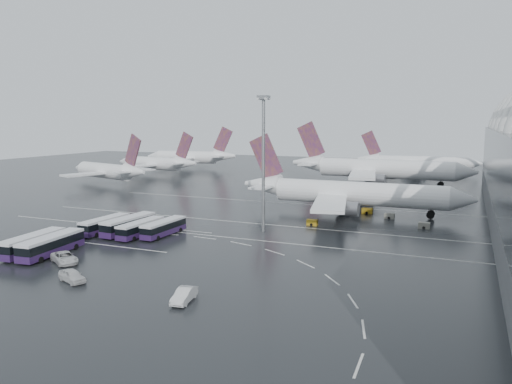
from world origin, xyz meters
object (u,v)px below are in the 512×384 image
at_px(bus_row_near_c, 141,228).
at_px(bus_row_far_a, 33,243).
at_px(jet_remote_far, 192,157).
at_px(gse_cart_belly_d, 424,225).
at_px(jet_remote_west, 109,171).
at_px(gse_cart_belly_e, 367,211).
at_px(airliner_gate_c, 416,163).
at_px(gse_cart_belly_c, 312,222).
at_px(bus_row_near_a, 105,225).
at_px(gse_cart_belly_b, 389,216).
at_px(bus_row_near_d, 164,227).
at_px(airliner_gate_b, 376,169).
at_px(jet_remote_mid, 158,164).
at_px(bus_row_near_b, 129,224).
at_px(van_curve_c, 184,295).
at_px(floodlight_mast, 263,147).
at_px(airliner_main, 348,194).
at_px(van_curve_a, 65,258).
at_px(bus_row_far_b, 51,245).
at_px(van_curve_b, 72,276).

xyz_separation_m(bus_row_near_c, bus_row_far_a, (-9.11, -17.56, 0.15)).
xyz_separation_m(jet_remote_far, gse_cart_belly_d, (112.00, -97.52, -4.40)).
distance_m(jet_remote_west, gse_cart_belly_e, 95.45).
bearing_deg(airliner_gate_c, gse_cart_belly_d, -88.84).
bearing_deg(gse_cart_belly_c, bus_row_far_a, -132.14).
bearing_deg(jet_remote_far, bus_row_near_a, 106.34).
bearing_deg(bus_row_near_c, gse_cart_belly_b, -47.58).
distance_m(bus_row_near_d, gse_cart_belly_d, 53.12).
distance_m(airliner_gate_c, gse_cart_belly_d, 114.79).
bearing_deg(bus_row_near_c, airliner_gate_b, -15.25).
xyz_separation_m(jet_remote_mid, gse_cart_belly_d, (109.79, -65.60, -3.97)).
xyz_separation_m(bus_row_near_b, bus_row_far_a, (-5.41, -18.67, -0.05)).
bearing_deg(airliner_gate_b, bus_row_near_a, -108.61).
relative_size(bus_row_near_b, bus_row_near_c, 1.12).
distance_m(van_curve_c, gse_cart_belly_c, 50.00).
bearing_deg(van_curve_c, floodlight_mast, 89.18).
distance_m(airliner_gate_c, jet_remote_mid, 108.50).
distance_m(airliner_gate_b, gse_cart_belly_d, 71.16).
xyz_separation_m(jet_remote_mid, bus_row_near_d, (63.81, -92.16, -2.99)).
height_order(airliner_main, airliner_gate_c, airliner_main).
bearing_deg(floodlight_mast, van_curve_a, -121.14).
bearing_deg(gse_cart_belly_c, gse_cart_belly_e, 65.62).
distance_m(bus_row_near_d, bus_row_far_a, 23.61).
bearing_deg(bus_row_near_c, airliner_gate_c, -13.50).
bearing_deg(bus_row_near_c, van_curve_a, -178.91).
height_order(bus_row_far_b, van_curve_a, bus_row_far_b).
distance_m(airliner_gate_c, bus_row_near_c, 147.56).
distance_m(van_curve_c, floodlight_mast, 43.94).
distance_m(van_curve_b, gse_cart_belly_c, 53.20).
xyz_separation_m(bus_row_far_b, van_curve_c, (31.38, -9.87, -0.95)).
bearing_deg(jet_remote_west, van_curve_c, 150.64).
height_order(bus_row_far_a, gse_cart_belly_c, bus_row_far_a).
distance_m(airliner_gate_b, jet_remote_mid, 88.25).
distance_m(bus_row_near_b, gse_cart_belly_d, 60.21).
relative_size(airliner_main, airliner_gate_b, 0.88).
bearing_deg(jet_remote_mid, jet_remote_west, 101.69).
height_order(bus_row_near_c, bus_row_near_d, bus_row_near_c).
distance_m(airliner_gate_b, bus_row_near_b, 100.57).
bearing_deg(gse_cart_belly_d, bus_row_near_c, -149.95).
distance_m(jet_remote_far, floodlight_mast, 140.30).
relative_size(jet_remote_west, bus_row_near_a, 3.31).
distance_m(bus_row_near_a, bus_row_far_a, 17.39).
xyz_separation_m(airliner_gate_c, bus_row_near_a, (-45.55, -142.99, -2.84)).
bearing_deg(bus_row_near_a, floodlight_mast, -63.39).
distance_m(airliner_gate_b, gse_cart_belly_e, 56.03).
relative_size(airliner_gate_b, airliner_gate_c, 1.25).
xyz_separation_m(airliner_gate_b, gse_cart_belly_c, (-0.70, -73.53, -4.88)).
relative_size(van_curve_a, gse_cart_belly_d, 2.72).
bearing_deg(bus_row_far_a, airliner_gate_c, -21.30).
xyz_separation_m(airliner_gate_c, jet_remote_far, (-99.31, -16.50, 0.54)).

